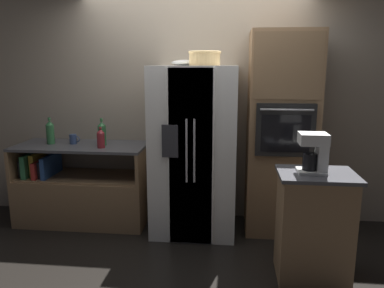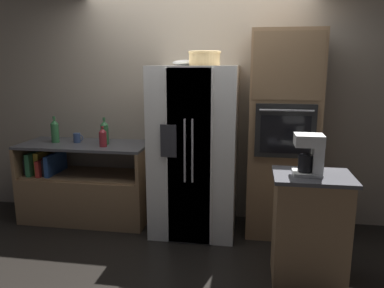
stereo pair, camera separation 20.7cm
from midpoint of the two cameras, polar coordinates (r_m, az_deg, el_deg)
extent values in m
plane|color=black|center=(4.21, -1.62, -12.87)|extent=(20.00, 20.00, 0.00)
cube|color=tan|center=(4.30, -0.89, 7.05)|extent=(12.00, 0.06, 2.80)
cube|color=#93704C|center=(4.54, -17.32, -7.96)|extent=(1.45, 0.64, 0.53)
cube|color=#93704C|center=(4.46, -17.54, -4.67)|extent=(1.39, 0.58, 0.02)
cube|color=#93704C|center=(4.74, -25.50, -2.28)|extent=(0.04, 0.64, 0.34)
cube|color=#93704C|center=(4.18, -8.79, -3.01)|extent=(0.04, 0.64, 0.34)
cube|color=#4C4C51|center=(4.37, -17.82, -0.30)|extent=(1.45, 0.64, 0.03)
cube|color=black|center=(4.69, -24.93, -3.15)|extent=(0.06, 0.30, 0.18)
cube|color=#337A4C|center=(4.65, -24.34, -2.76)|extent=(0.05, 0.43, 0.25)
cube|color=gold|center=(4.62, -23.64, -2.81)|extent=(0.05, 0.29, 0.25)
cube|color=#B72D28|center=(4.60, -23.01, -3.25)|extent=(0.04, 0.45, 0.18)
cube|color=black|center=(4.58, -22.46, -3.28)|extent=(0.05, 0.35, 0.18)
cube|color=#284C8E|center=(4.55, -21.88, -2.99)|extent=(0.05, 0.44, 0.24)
cube|color=white|center=(3.97, -1.08, -0.96)|extent=(0.87, 0.77, 1.76)
cube|color=white|center=(3.59, -1.97, -2.37)|extent=(0.43, 0.02, 1.73)
cube|color=white|center=(3.58, -1.78, -2.37)|extent=(0.43, 0.02, 1.73)
cylinder|color=#B2B2B7|center=(3.54, -2.55, -1.08)|extent=(0.02, 0.02, 0.62)
cylinder|color=#B2B2B7|center=(3.53, -1.33, -1.11)|extent=(0.02, 0.02, 0.62)
cube|color=#2D2D33|center=(3.56, -5.04, 0.41)|extent=(0.16, 0.01, 0.32)
cube|color=#93704C|center=(4.01, 11.95, 1.44)|extent=(0.69, 0.59, 2.11)
cube|color=black|center=(3.69, 12.49, 2.06)|extent=(0.57, 0.04, 0.52)
cube|color=black|center=(3.67, 12.50, 1.53)|extent=(0.46, 0.01, 0.36)
cylinder|color=#B2B2B7|center=(3.62, 12.69, 5.11)|extent=(0.50, 0.02, 0.02)
cube|color=olive|center=(3.65, 12.90, 11.52)|extent=(0.65, 0.01, 0.63)
cube|color=#93704C|center=(3.30, 16.27, -12.18)|extent=(0.57, 0.44, 0.89)
cube|color=#4C4C51|center=(3.14, 16.75, -4.49)|extent=(0.62, 0.48, 0.03)
cylinder|color=tan|center=(3.76, 0.32, 12.84)|extent=(0.30, 0.30, 0.13)
torus|color=tan|center=(3.76, 0.33, 13.81)|extent=(0.32, 0.32, 0.02)
ellipsoid|color=white|center=(3.94, -2.69, 12.28)|extent=(0.27, 0.27, 0.06)
cylinder|color=maroon|center=(4.13, -15.12, 0.53)|extent=(0.08, 0.08, 0.16)
cone|color=maroon|center=(4.11, -15.20, 1.93)|extent=(0.08, 0.08, 0.04)
cylinder|color=maroon|center=(4.11, -15.22, 2.35)|extent=(0.03, 0.03, 0.02)
cylinder|color=#33723F|center=(4.52, -22.01, 1.36)|extent=(0.09, 0.09, 0.22)
cone|color=#33723F|center=(4.50, -22.14, 3.01)|extent=(0.09, 0.09, 0.05)
cylinder|color=#33723F|center=(4.49, -22.18, 3.54)|extent=(0.03, 0.03, 0.04)
cylinder|color=#33723F|center=(4.26, -14.90, 1.25)|extent=(0.09, 0.09, 0.22)
cone|color=#33723F|center=(4.24, -14.99, 3.01)|extent=(0.09, 0.09, 0.05)
cylinder|color=#33723F|center=(4.23, -15.03, 3.57)|extent=(0.03, 0.03, 0.04)
cylinder|color=#384C7A|center=(4.44, -18.95, 0.70)|extent=(0.08, 0.08, 0.11)
torus|color=#384C7A|center=(4.42, -18.46, 0.70)|extent=(0.07, 0.01, 0.07)
cube|color=white|center=(3.12, 15.91, -4.03)|extent=(0.22, 0.19, 0.02)
cylinder|color=black|center=(3.10, 15.69, -2.61)|extent=(0.12, 0.12, 0.14)
cube|color=white|center=(3.10, 17.36, -1.39)|extent=(0.08, 0.16, 0.32)
cube|color=white|center=(3.06, 16.19, 0.75)|extent=(0.22, 0.19, 0.09)
camera|label=1|loc=(0.10, -91.54, -0.33)|focal=35.00mm
camera|label=2|loc=(0.10, 88.46, 0.33)|focal=35.00mm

